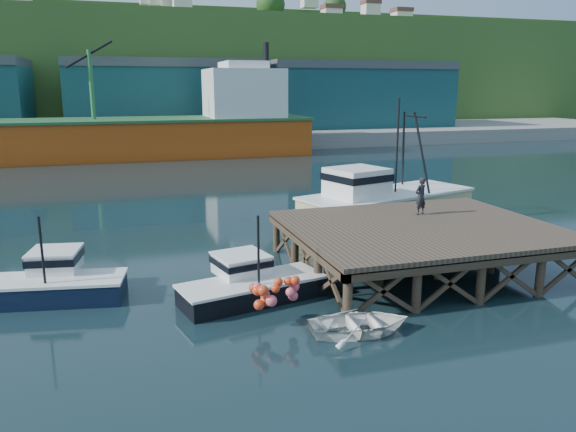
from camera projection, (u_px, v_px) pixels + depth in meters
name	position (u px, v px, depth m)	size (l,w,h in m)	color
ground	(310.00, 280.00, 25.14)	(300.00, 300.00, 0.00)	black
wharf	(423.00, 230.00, 26.11)	(12.00, 10.00, 2.62)	brown
far_quay	(165.00, 133.00, 90.03)	(160.00, 40.00, 2.00)	gray
warehouse_mid	(166.00, 99.00, 84.13)	(28.00, 16.00, 9.00)	#174B4E
warehouse_right	(350.00, 98.00, 92.79)	(30.00, 16.00, 9.00)	#174B4E
cargo_ship	(109.00, 130.00, 66.59)	(55.50, 10.00, 13.75)	#BF4B12
hillside	(149.00, 73.00, 115.67)	(220.00, 50.00, 22.00)	#2D511E
boat_navy	(52.00, 282.00, 22.73)	(6.10, 3.68, 3.64)	black
boat_black	(250.00, 283.00, 22.75)	(6.24, 5.17, 3.65)	black
trawler	(384.00, 199.00, 35.02)	(12.29, 7.39, 7.76)	#D2CC87
dinghy	(360.00, 323.00, 19.60)	(2.58, 3.61, 0.75)	white
dockworker	(421.00, 196.00, 28.19)	(0.69, 0.45, 1.89)	black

